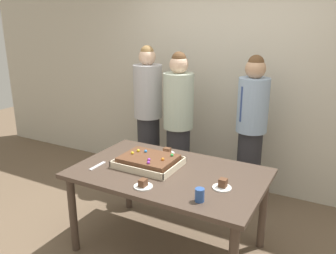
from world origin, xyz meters
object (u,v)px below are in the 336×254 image
at_px(party_table, 169,181).
at_px(person_green_shirt_behind, 148,115).
at_px(cake_server_utensil, 98,166).
at_px(sheet_cake, 149,161).
at_px(person_serving_front, 251,130).
at_px(plated_slice_near_left, 222,185).
at_px(person_striped_tie_right, 178,124).
at_px(plated_slice_near_right, 167,152).
at_px(plated_slice_far_left, 143,185).
at_px(drink_cup_nearest, 200,195).

height_order(party_table, person_green_shirt_behind, person_green_shirt_behind).
height_order(party_table, cake_server_utensil, cake_server_utensil).
distance_m(sheet_cake, person_serving_front, 1.29).
relative_size(plated_slice_near_left, person_striped_tie_right, 0.09).
xyz_separation_m(plated_slice_near_right, person_serving_front, (0.60, 0.80, 0.09)).
height_order(plated_slice_near_left, plated_slice_far_left, plated_slice_near_left).
bearing_deg(cake_server_utensil, party_table, 18.68).
height_order(plated_slice_far_left, person_serving_front, person_serving_front).
bearing_deg(person_green_shirt_behind, drink_cup_nearest, 10.99).
bearing_deg(person_striped_tie_right, drink_cup_nearest, 21.27).
xyz_separation_m(person_serving_front, person_green_shirt_behind, (-1.26, -0.09, 0.02)).
bearing_deg(sheet_cake, plated_slice_far_left, -64.19).
xyz_separation_m(party_table, plated_slice_near_left, (0.52, -0.07, 0.11)).
distance_m(plated_slice_far_left, cake_server_utensil, 0.60).
bearing_deg(drink_cup_nearest, plated_slice_near_left, 74.74).
bearing_deg(sheet_cake, party_table, -6.37).
height_order(drink_cup_nearest, person_striped_tie_right, person_striped_tie_right).
bearing_deg(person_green_shirt_behind, sheet_cake, 0.00).
distance_m(plated_slice_near_left, person_green_shirt_behind, 1.79).
bearing_deg(plated_slice_near_left, party_table, 171.89).
bearing_deg(person_striped_tie_right, party_table, 11.25).
xyz_separation_m(plated_slice_far_left, person_serving_front, (0.43, 1.51, 0.09)).
relative_size(sheet_cake, plated_slice_near_right, 3.67).
xyz_separation_m(plated_slice_far_left, cake_server_utensil, (-0.58, 0.15, -0.02)).
height_order(plated_slice_near_right, plated_slice_far_left, plated_slice_far_left).
relative_size(party_table, plated_slice_near_right, 10.97).
relative_size(plated_slice_near_right, person_striped_tie_right, 0.09).
distance_m(party_table, plated_slice_far_left, 0.37).
xyz_separation_m(plated_slice_near_left, person_green_shirt_behind, (-1.38, 1.14, 0.11)).
height_order(sheet_cake, plated_slice_far_left, sheet_cake).
bearing_deg(plated_slice_near_left, drink_cup_nearest, -105.26).
bearing_deg(cake_server_utensil, plated_slice_near_right, 54.07).
bearing_deg(drink_cup_nearest, plated_slice_far_left, -178.94).
distance_m(plated_slice_near_right, person_green_shirt_behind, 0.98).
height_order(sheet_cake, drink_cup_nearest, sheet_cake).
xyz_separation_m(plated_slice_far_left, person_striped_tie_right, (-0.38, 1.35, 0.09)).
height_order(person_green_shirt_behind, person_striped_tie_right, person_green_shirt_behind).
distance_m(plated_slice_near_left, plated_slice_far_left, 0.62).
height_order(cake_server_utensil, person_serving_front, person_serving_front).
distance_m(sheet_cake, cake_server_utensil, 0.46).
xyz_separation_m(plated_slice_near_right, person_striped_tie_right, (-0.20, 0.64, 0.09)).
height_order(plated_slice_near_left, drink_cup_nearest, drink_cup_nearest).
height_order(sheet_cake, plated_slice_near_right, sheet_cake).
xyz_separation_m(party_table, plated_slice_far_left, (-0.03, -0.36, 0.11)).
distance_m(drink_cup_nearest, person_green_shirt_behind, 1.93).
height_order(plated_slice_far_left, drink_cup_nearest, drink_cup_nearest).
height_order(party_table, sheet_cake, sheet_cake).
bearing_deg(party_table, cake_server_utensil, -161.32).
distance_m(drink_cup_nearest, person_serving_front, 1.51).
bearing_deg(person_serving_front, plated_slice_near_left, 34.18).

